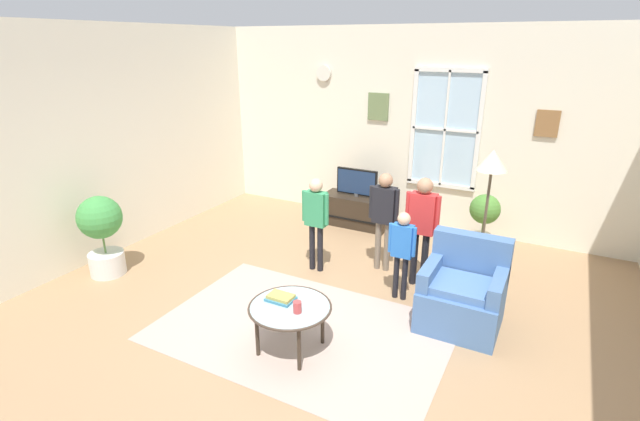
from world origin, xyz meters
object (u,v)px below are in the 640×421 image
at_px(tv_stand, 356,211).
at_px(potted_plant_by_window, 484,215).
at_px(floor_lamp, 491,175).
at_px(person_blue_shirt, 402,246).
at_px(armchair, 463,294).
at_px(coffee_table, 290,309).
at_px(person_red_shirt, 422,220).
at_px(potted_plant_corner, 102,230).
at_px(person_black_shirt, 384,211).
at_px(person_green_shirt, 316,214).
at_px(television, 357,182).
at_px(book_stack, 281,298).
at_px(remote_near_books, 287,298).
at_px(cup, 297,307).

relative_size(tv_stand, potted_plant_by_window, 1.33).
bearing_deg(floor_lamp, person_blue_shirt, -140.67).
bearing_deg(armchair, coffee_table, -137.65).
height_order(armchair, person_red_shirt, person_red_shirt).
distance_m(armchair, coffee_table, 1.73).
xyz_separation_m(person_red_shirt, potted_plant_corner, (-3.41, -1.50, -0.23)).
bearing_deg(potted_plant_by_window, person_black_shirt, -128.88).
relative_size(tv_stand, person_green_shirt, 0.87).
xyz_separation_m(television, potted_plant_corner, (-2.02, -2.89, -0.11)).
height_order(television, person_green_shirt, person_green_shirt).
xyz_separation_m(book_stack, remote_near_books, (0.04, 0.04, -0.01)).
height_order(cup, floor_lamp, floor_lamp).
relative_size(television, potted_plant_by_window, 0.83).
bearing_deg(potted_plant_by_window, potted_plant_corner, -143.36).
distance_m(cup, remote_near_books, 0.25).
relative_size(book_stack, person_black_shirt, 0.20).
distance_m(tv_stand, person_blue_shirt, 2.24).
height_order(armchair, potted_plant_corner, potted_plant_corner).
distance_m(person_black_shirt, person_green_shirt, 0.81).
distance_m(person_blue_shirt, person_black_shirt, 0.72).
bearing_deg(floor_lamp, armchair, -91.70).
bearing_deg(person_black_shirt, person_green_shirt, -150.99).
relative_size(coffee_table, potted_plant_by_window, 0.98).
bearing_deg(person_green_shirt, armchair, -10.60).
relative_size(television, person_red_shirt, 0.49).
height_order(potted_plant_by_window, potted_plant_corner, potted_plant_corner).
bearing_deg(armchair, potted_plant_corner, -166.90).
bearing_deg(person_red_shirt, television, 135.22).
distance_m(person_black_shirt, potted_plant_by_window, 1.58).
relative_size(person_black_shirt, floor_lamp, 0.76).
bearing_deg(armchair, person_blue_shirt, 166.14).
xyz_separation_m(tv_stand, person_red_shirt, (1.39, -1.39, 0.58)).
xyz_separation_m(television, cup, (0.83, -3.17, -0.18)).
relative_size(person_black_shirt, person_red_shirt, 0.96).
height_order(person_black_shirt, potted_plant_corner, person_black_shirt).
xyz_separation_m(coffee_table, potted_plant_by_window, (1.14, 3.12, 0.06)).
bearing_deg(person_black_shirt, floor_lamp, 1.28).
relative_size(tv_stand, person_blue_shirt, 1.02).
bearing_deg(tv_stand, cup, -75.29).
bearing_deg(person_black_shirt, television, 126.06).
height_order(coffee_table, person_red_shirt, person_red_shirt).
bearing_deg(person_blue_shirt, potted_plant_by_window, 72.64).
relative_size(tv_stand, television, 1.61).
relative_size(tv_stand, coffee_table, 1.36).
distance_m(person_green_shirt, floor_lamp, 2.00).
bearing_deg(potted_plant_by_window, armchair, -85.83).
bearing_deg(television, book_stack, -79.00).
bearing_deg(tv_stand, potted_plant_by_window, -0.10).
distance_m(tv_stand, potted_plant_corner, 3.54).
bearing_deg(cup, armchair, 46.22).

